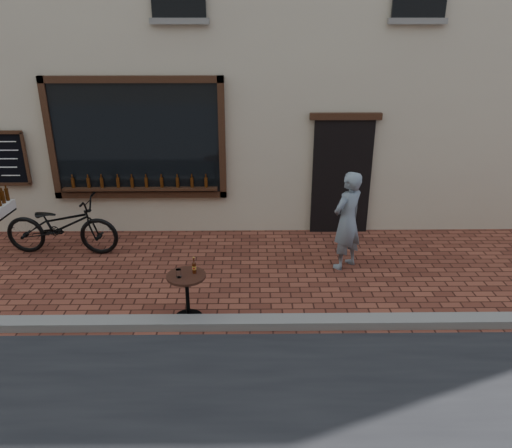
{
  "coord_description": "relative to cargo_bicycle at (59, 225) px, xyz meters",
  "views": [
    {
      "loc": [
        0.17,
        -5.57,
        3.94
      ],
      "look_at": [
        0.25,
        1.2,
        1.1
      ],
      "focal_mm": 35.0,
      "sensor_mm": 36.0,
      "label": 1
    }
  ],
  "objects": [
    {
      "name": "ground",
      "position": [
        3.2,
        -2.55,
        -0.54
      ],
      "size": [
        90.0,
        90.0,
        0.0
      ],
      "primitive_type": "plane",
      "color": "#53251A",
      "rests_on": "ground"
    },
    {
      "name": "kerb",
      "position": [
        3.2,
        -2.35,
        -0.48
      ],
      "size": [
        90.0,
        0.25,
        0.12
      ],
      "primitive_type": "cube",
      "color": "slate",
      "rests_on": "ground"
    },
    {
      "name": "cargo_bicycle",
      "position": [
        0.0,
        0.0,
        0.0
      ],
      "size": [
        2.34,
        0.81,
        1.12
      ],
      "rotation": [
        0.0,
        0.0,
        1.51
      ],
      "color": "black",
      "rests_on": "ground"
    },
    {
      "name": "bistro_table",
      "position": [
        2.5,
        -2.14,
        -0.04
      ],
      "size": [
        0.54,
        0.54,
        0.92
      ],
      "color": "black",
      "rests_on": "ground"
    },
    {
      "name": "pedestrian",
      "position": [
        4.95,
        -0.6,
        0.3
      ],
      "size": [
        0.72,
        0.7,
        1.67
      ],
      "primitive_type": "imported",
      "rotation": [
        0.0,
        0.0,
        3.85
      ],
      "color": "slate",
      "rests_on": "ground"
    }
  ]
}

